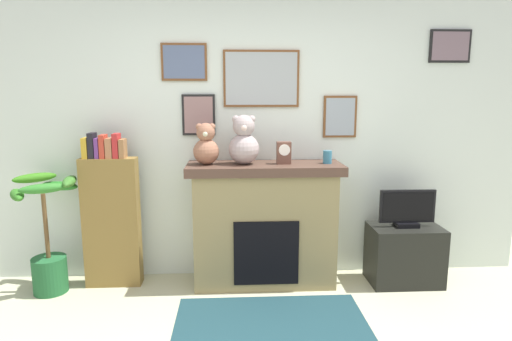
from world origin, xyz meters
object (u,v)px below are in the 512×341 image
(candle_jar, at_px, (327,157))
(teddy_bear_tan, at_px, (244,142))
(potted_plant, at_px, (48,243))
(teddy_bear_grey, at_px, (206,146))
(bookshelf, at_px, (111,216))
(mantel_clock, at_px, (284,153))
(fireplace, at_px, (264,223))
(tv_stand, at_px, (404,254))
(television, at_px, (407,210))

(candle_jar, bearing_deg, teddy_bear_tan, -179.96)
(potted_plant, bearing_deg, candle_jar, 1.76)
(candle_jar, xyz_separation_m, teddy_bear_tan, (-0.73, -0.00, 0.13))
(candle_jar, bearing_deg, teddy_bear_grey, -179.98)
(teddy_bear_grey, bearing_deg, bookshelf, 177.05)
(bookshelf, relative_size, mantel_clock, 7.14)
(teddy_bear_tan, bearing_deg, mantel_clock, -0.12)
(bookshelf, distance_m, potted_plant, 0.56)
(potted_plant, relative_size, mantel_clock, 5.34)
(mantel_clock, height_order, teddy_bear_tan, teddy_bear_tan)
(fireplace, relative_size, tv_stand, 2.16)
(candle_jar, bearing_deg, fireplace, 178.15)
(candle_jar, height_order, teddy_bear_tan, teddy_bear_tan)
(bookshelf, distance_m, mantel_clock, 1.62)
(television, height_order, mantel_clock, mantel_clock)
(potted_plant, relative_size, teddy_bear_tan, 2.41)
(mantel_clock, bearing_deg, fireplace, 173.43)
(potted_plant, xyz_separation_m, candle_jar, (2.41, 0.07, 0.71))
(tv_stand, relative_size, teddy_bear_tan, 1.47)
(bookshelf, height_order, television, bookshelf)
(fireplace, distance_m, teddy_bear_grey, 0.87)
(potted_plant, bearing_deg, fireplace, 2.82)
(potted_plant, relative_size, tv_stand, 1.64)
(television, relative_size, teddy_bear_grey, 1.39)
(fireplace, xyz_separation_m, potted_plant, (-1.86, -0.09, -0.11))
(tv_stand, bearing_deg, television, -90.00)
(fireplace, xyz_separation_m, television, (1.27, -0.08, 0.13))
(television, bearing_deg, tv_stand, 90.00)
(potted_plant, height_order, mantel_clock, mantel_clock)
(bookshelf, bearing_deg, teddy_bear_grey, -2.95)
(fireplace, relative_size, teddy_bear_grey, 3.79)
(fireplace, bearing_deg, mantel_clock, -6.57)
(television, height_order, teddy_bear_grey, teddy_bear_grey)
(television, bearing_deg, candle_jar, 175.37)
(bookshelf, relative_size, tv_stand, 2.19)
(potted_plant, distance_m, candle_jar, 2.52)
(bookshelf, bearing_deg, fireplace, -1.08)
(fireplace, height_order, television, fireplace)
(bookshelf, bearing_deg, television, -2.22)
(potted_plant, xyz_separation_m, mantel_clock, (2.03, 0.07, 0.75))
(fireplace, bearing_deg, bookshelf, 178.92)
(mantel_clock, height_order, teddy_bear_grey, teddy_bear_grey)
(candle_jar, xyz_separation_m, mantel_clock, (-0.38, -0.00, 0.04))
(tv_stand, relative_size, mantel_clock, 3.27)
(television, distance_m, teddy_bear_grey, 1.86)
(fireplace, relative_size, television, 2.72)
(tv_stand, xyz_separation_m, mantel_clock, (-1.10, 0.06, 0.93))
(teddy_bear_grey, bearing_deg, fireplace, 2.06)
(candle_jar, relative_size, mantel_clock, 0.59)
(bookshelf, xyz_separation_m, potted_plant, (-0.51, -0.12, -0.19))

